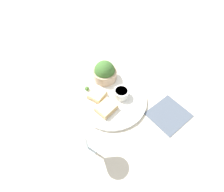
{
  "coord_description": "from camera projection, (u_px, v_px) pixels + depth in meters",
  "views": [
    {
      "loc": [
        0.34,
        0.29,
        0.62
      ],
      "look_at": [
        0.0,
        0.0,
        0.03
      ],
      "focal_mm": 28.0,
      "sensor_mm": 36.0,
      "label": 1
    }
  ],
  "objects": [
    {
      "name": "napkin",
      "position": [
        169.0,
        114.0,
        0.71
      ],
      "size": [
        0.17,
        0.16,
        0.01
      ],
      "color": "#4C5666",
      "rests_on": "ground_plane"
    },
    {
      "name": "ground_plane",
      "position": [
        112.0,
        101.0,
        0.76
      ],
      "size": [
        4.0,
        4.0,
        0.0
      ],
      "primitive_type": "plane",
      "color": "beige"
    },
    {
      "name": "dinner_plate",
      "position": [
        112.0,
        100.0,
        0.75
      ],
      "size": [
        0.3,
        0.3,
        0.01
      ],
      "color": "white",
      "rests_on": "ground_plane"
    },
    {
      "name": "wine_glass",
      "position": [
        84.0,
        133.0,
        0.53
      ],
      "size": [
        0.08,
        0.08,
        0.17
      ],
      "color": "silver",
      "rests_on": "ground_plane"
    },
    {
      "name": "salad_bowl",
      "position": [
        105.0,
        72.0,
        0.79
      ],
      "size": [
        0.11,
        0.11,
        0.09
      ],
      "color": "tan",
      "rests_on": "dinner_plate"
    },
    {
      "name": "garnish",
      "position": [
        87.0,
        88.0,
        0.77
      ],
      "size": [
        0.02,
        0.02,
        0.02
      ],
      "color": "#477533",
      "rests_on": "dinner_plate"
    },
    {
      "name": "sauce_ramekin",
      "position": [
        121.0,
        93.0,
        0.74
      ],
      "size": [
        0.06,
        0.06,
        0.04
      ],
      "color": "white",
      "rests_on": "dinner_plate"
    },
    {
      "name": "cheese_toast_far",
      "position": [
        97.0,
        95.0,
        0.75
      ],
      "size": [
        0.08,
        0.07,
        0.03
      ],
      "color": "tan",
      "rests_on": "dinner_plate"
    },
    {
      "name": "cheese_toast_near",
      "position": [
        106.0,
        108.0,
        0.7
      ],
      "size": [
        0.08,
        0.07,
        0.03
      ],
      "color": "tan",
      "rests_on": "dinner_plate"
    }
  ]
}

